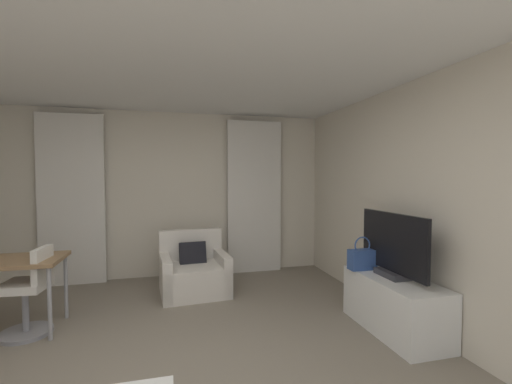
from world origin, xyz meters
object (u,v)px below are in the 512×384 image
Objects in this scene: desk_chair at (30,296)px; tv_console at (394,305)px; armchair at (194,273)px; tv_flatscreen at (393,247)px; handbag_primary at (362,259)px.

desk_chair is 0.77× the size of tv_console.
desk_chair is at bearing 166.71° from tv_console.
tv_flatscreen is at bearing -40.50° from armchair.
tv_flatscreen reaches higher than armchair.
handbag_primary reaches higher than tv_console.
armchair is at bearing 143.51° from handbag_primary.
tv_flatscreen is 0.41m from handbag_primary.
tv_flatscreen is (3.59, -0.80, 0.47)m from desk_chair.
tv_flatscreen is (0.00, 0.04, 0.59)m from tv_console.
armchair is 2.54m from tv_console.
tv_flatscreen reaches higher than desk_chair.
handbag_primary is (1.76, -1.31, 0.40)m from armchair.
armchair is 1.07× the size of desk_chair.
handbag_primary reaches higher than desk_chair.
tv_console is 0.59m from tv_flatscreen.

